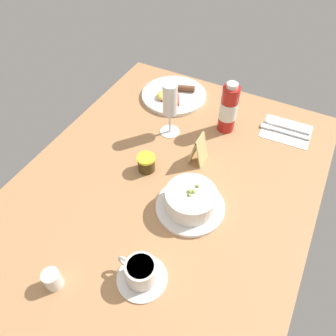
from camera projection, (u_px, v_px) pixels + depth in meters
The scene contains 10 objects.
ground_plane at pixel (165, 188), 98.68cm from camera, with size 110.00×84.00×3.00cm, color #B27F51.
porridge_bowl at pixel (191, 201), 89.42cm from camera, with size 19.20×19.20×7.64cm.
cutlery_setting at pixel (285, 130), 113.18cm from camera, with size 13.62×16.95×0.90cm.
coffee_cup at pixel (141, 273), 76.20cm from camera, with size 12.12×12.50×6.67cm.
creamer_jug at pixel (52, 279), 75.53cm from camera, with size 4.85×4.12×5.71cm.
wine_glass at pixel (170, 103), 103.99cm from camera, with size 6.72×6.72×18.82cm.
jam_jar at pixel (146, 163), 99.73cm from camera, with size 5.52×5.52×5.25cm.
sauce_bottle_red at pixel (228, 109), 107.92cm from camera, with size 5.77×5.77×18.10cm.
breakfast_plate at pixel (174, 95), 125.59cm from camera, with size 24.51×24.51×3.70cm.
menu_card at pixel (199, 149), 100.52cm from camera, with size 5.84×4.60×9.91cm.
Camera 1 is at (-54.27, -28.81, 75.94)cm, focal length 35.38 mm.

